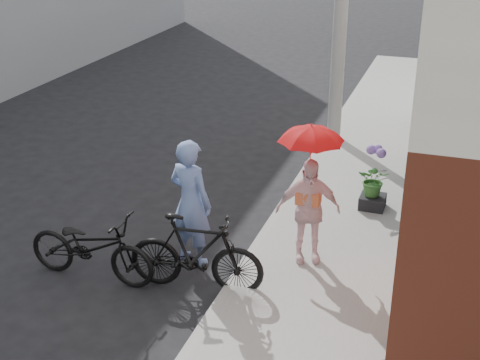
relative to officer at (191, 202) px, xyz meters
The scene contains 10 objects.
ground 1.06m from the officer, 107.27° to the right, with size 80.00×80.00×0.00m, color black.
sidewalk 2.64m from the officer, 38.22° to the left, with size 2.20×24.00×0.12m, color gray.
curb 1.95m from the officer, 62.65° to the left, with size 0.12×24.00×0.12m, color #9E9E99.
officer is the anchor object (origin of this frame).
bike_left 1.50m from the officer, 141.38° to the right, with size 0.66×1.90×1.00m, color black.
bike_right 0.87m from the officer, 62.92° to the right, with size 0.52×1.85×1.11m, color black.
kimono_woman 1.65m from the officer, 13.58° to the left, with size 0.91×0.38×1.54m, color silver.
parasol 1.98m from the officer, 13.58° to the left, with size 0.86×0.86×0.75m, color red.
planter 3.36m from the officer, 46.53° to the left, with size 0.41×0.41×0.22m, color black.
potted_plant 3.30m from the officer, 46.53° to the left, with size 0.51×0.44×0.56m, color #346B2A.
Camera 1 is at (3.56, -7.37, 5.02)m, focal length 50.00 mm.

